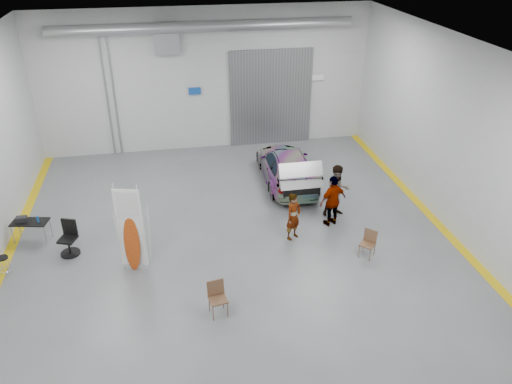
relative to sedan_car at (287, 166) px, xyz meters
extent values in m
plane|color=#595B60|center=(-2.59, -4.00, -0.65)|extent=(16.00, 16.00, 0.00)
cube|color=#B2B4B6|center=(4.41, -4.00, 2.35)|extent=(0.02, 16.00, 6.00)
cube|color=#B2B4B6|center=(-2.59, 4.00, 2.35)|extent=(14.00, 0.02, 6.00)
cube|color=white|center=(-2.59, -4.00, 5.35)|extent=(14.00, 16.00, 0.02)
cube|color=gray|center=(0.21, 3.92, 1.45)|extent=(3.60, 0.12, 4.20)
cube|color=gray|center=(-4.09, 3.92, 4.15)|extent=(1.00, 0.50, 1.20)
cylinder|color=gray|center=(-2.59, 3.40, 4.65)|extent=(11.90, 0.44, 0.44)
cube|color=#13469F|center=(-3.09, 3.92, 1.95)|extent=(0.50, 0.04, 0.30)
cube|color=white|center=(2.21, 3.92, 2.25)|extent=(0.70, 0.04, 0.25)
cylinder|color=gray|center=(-6.39, 3.92, 1.85)|extent=(0.08, 0.08, 5.00)
cylinder|color=gray|center=(-6.69, 3.92, 1.85)|extent=(0.08, 0.08, 5.00)
cube|color=gold|center=(-9.44, -4.00, -0.65)|extent=(0.30, 16.00, 0.01)
cube|color=gold|center=(4.26, -4.00, -0.65)|extent=(0.30, 16.00, 0.01)
imported|color=white|center=(0.00, 0.00, 0.00)|extent=(1.97, 4.57, 1.31)
imported|color=#967352|center=(-0.73, -3.82, 0.13)|extent=(0.69, 0.63, 1.58)
imported|color=slate|center=(1.08, -2.69, 0.27)|extent=(0.94, 0.74, 1.85)
imported|color=#9D5234|center=(0.74, -3.25, 0.23)|extent=(1.11, 0.76, 1.76)
cube|color=white|center=(-5.56, -4.49, 0.26)|extent=(0.76, 0.24, 1.65)
ellipsoid|color=#D75C12|center=(-5.56, -4.56, 0.22)|extent=(0.50, 0.33, 1.74)
cube|color=white|center=(-5.56, -4.50, 1.50)|extent=(0.73, 0.23, 0.87)
cylinder|color=white|center=(-5.88, -4.49, 0.72)|extent=(0.02, 0.02, 2.75)
cylinder|color=white|center=(-5.24, -4.49, 0.72)|extent=(0.02, 0.02, 2.75)
cube|color=brown|center=(-3.47, -6.89, -0.18)|extent=(0.51, 0.49, 0.04)
cube|color=brown|center=(-3.47, -6.69, 0.06)|extent=(0.45, 0.16, 0.42)
cube|color=brown|center=(1.20, -5.22, -0.22)|extent=(0.56, 0.56, 0.04)
cube|color=brown|center=(1.20, -5.04, 0.00)|extent=(0.35, 0.34, 0.39)
cylinder|color=black|center=(-9.23, -4.18, -0.05)|extent=(0.30, 0.30, 0.04)
torus|color=silver|center=(-9.23, -4.18, -0.46)|extent=(0.32, 0.32, 0.02)
cylinder|color=gray|center=(-9.33, -2.68, -0.32)|extent=(0.03, 0.03, 0.66)
cylinder|color=gray|center=(-8.32, -2.68, -0.32)|extent=(0.03, 0.03, 0.66)
cylinder|color=gray|center=(-9.33, -2.22, -0.32)|extent=(0.03, 0.03, 0.66)
cylinder|color=gray|center=(-8.32, -2.22, -0.32)|extent=(0.03, 0.03, 0.66)
cube|color=black|center=(-8.82, -2.45, 0.03)|extent=(1.19, 0.77, 0.04)
cylinder|color=#174A8A|center=(-8.55, -2.54, 0.15)|extent=(0.07, 0.07, 0.20)
cube|color=black|center=(-9.06, -2.41, 0.13)|extent=(0.32, 0.20, 0.17)
cylinder|color=black|center=(-7.59, -3.45, -0.61)|extent=(0.58, 0.58, 0.04)
cylinder|color=black|center=(-7.59, -3.45, -0.36)|extent=(0.06, 0.06, 0.50)
cube|color=black|center=(-7.59, -3.45, -0.12)|extent=(0.61, 0.61, 0.07)
cube|color=black|center=(-7.59, -3.22, 0.20)|extent=(0.45, 0.21, 0.52)
cube|color=silver|center=(0.00, -2.01, 0.67)|extent=(1.53, 0.93, 0.04)
camera|label=1|loc=(-4.33, -16.68, 8.27)|focal=35.00mm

